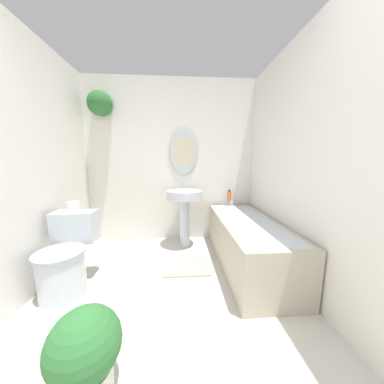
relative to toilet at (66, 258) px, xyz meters
name	(u,v)px	position (x,y,z in m)	size (l,w,h in m)	color
wall_back	(166,157)	(0.88, 1.18, 0.96)	(2.58, 0.33, 2.40)	silver
wall_left	(2,164)	(-0.30, -0.17, 0.88)	(0.06, 2.79, 2.40)	silver
wall_right	(314,163)	(2.22, -0.17, 0.88)	(0.06, 2.79, 2.40)	silver
toilet	(66,258)	(0.00, 0.00, 0.00)	(0.41, 0.61, 0.72)	silver
pedestal_sink	(184,203)	(1.14, 0.88, 0.31)	(0.49, 0.49, 0.91)	silver
bathtub	(247,242)	(1.86, 0.32, -0.03)	(0.63, 1.59, 0.62)	#B2A893
shampoo_bottle	(229,196)	(1.82, 1.05, 0.38)	(0.06, 0.06, 0.17)	#DB6633
potted_plant	(85,349)	(0.57, -0.88, -0.06)	(0.37, 0.37, 0.48)	silver
bath_mat	(186,266)	(1.14, 0.31, -0.31)	(0.53, 0.41, 0.02)	#B7A88E
toilet_paper_roll	(74,207)	(0.00, 0.21, 0.45)	(0.11, 0.11, 0.10)	white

